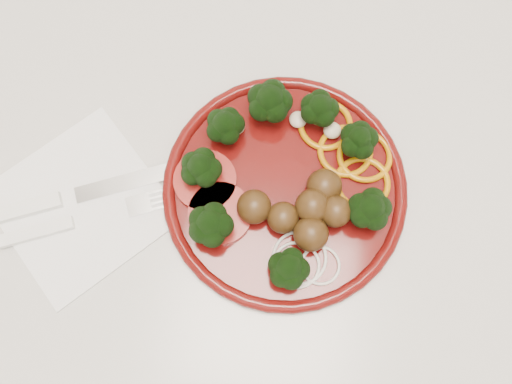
# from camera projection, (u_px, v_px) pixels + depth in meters

# --- Properties ---
(counter) EXTENTS (2.40, 0.60, 0.90)m
(counter) POSITION_uv_depth(u_px,v_px,m) (354.00, 268.00, 1.05)
(counter) COLOR silver
(counter) RESTS_ON ground
(plate) EXTENTS (0.26, 0.26, 0.06)m
(plate) POSITION_uv_depth(u_px,v_px,m) (286.00, 184.00, 0.61)
(plate) COLOR #4E0A08
(plate) RESTS_ON counter
(napkin) EXTENTS (0.23, 0.23, 0.00)m
(napkin) POSITION_uv_depth(u_px,v_px,m) (81.00, 205.00, 0.62)
(napkin) COLOR white
(napkin) RESTS_ON counter
(knife) EXTENTS (0.21, 0.11, 0.01)m
(knife) POSITION_uv_depth(u_px,v_px,m) (55.00, 201.00, 0.61)
(knife) COLOR silver
(knife) RESTS_ON napkin
(fork) EXTENTS (0.18, 0.10, 0.01)m
(fork) POSITION_uv_depth(u_px,v_px,m) (57.00, 227.00, 0.61)
(fork) COLOR white
(fork) RESTS_ON napkin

